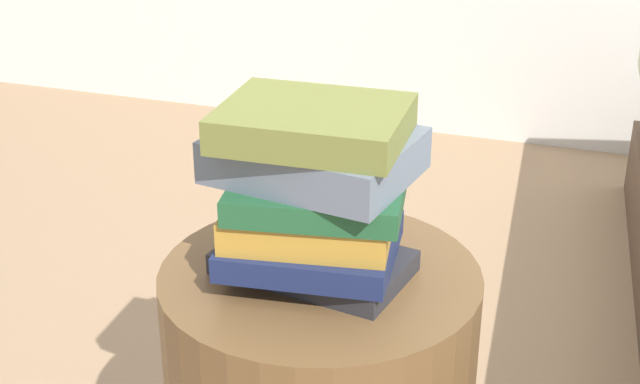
% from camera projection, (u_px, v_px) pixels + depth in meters
% --- Properties ---
extents(book_charcoal, '(0.29, 0.20, 0.03)m').
position_uv_depth(book_charcoal, '(313.00, 263.00, 1.33)').
color(book_charcoal, '#28282D').
rests_on(book_charcoal, side_table).
extents(book_navy, '(0.26, 0.23, 0.04)m').
position_uv_depth(book_navy, '(311.00, 245.00, 1.31)').
color(book_navy, '#19234C').
rests_on(book_navy, book_charcoal).
extents(book_ochre, '(0.25, 0.21, 0.05)m').
position_uv_depth(book_ochre, '(311.00, 218.00, 1.29)').
color(book_ochre, '#B7842D').
rests_on(book_ochre, book_navy).
extents(book_forest, '(0.26, 0.23, 0.04)m').
position_uv_depth(book_forest, '(321.00, 191.00, 1.27)').
color(book_forest, '#1E512D').
rests_on(book_forest, book_ochre).
extents(book_slate, '(0.29, 0.24, 0.06)m').
position_uv_depth(book_slate, '(315.00, 155.00, 1.27)').
color(book_slate, slate).
rests_on(book_slate, book_forest).
extents(book_olive, '(0.25, 0.20, 0.05)m').
position_uv_depth(book_olive, '(313.00, 123.00, 1.23)').
color(book_olive, olive).
rests_on(book_olive, book_slate).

